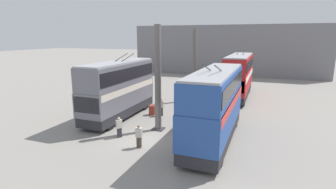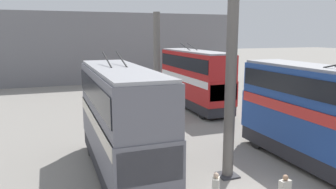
{
  "view_description": "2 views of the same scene",
  "coord_description": "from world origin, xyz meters",
  "views": [
    {
      "loc": [
        -15.83,
        -7.82,
        7.26
      ],
      "look_at": [
        7.89,
        1.25,
        1.63
      ],
      "focal_mm": 28.0,
      "sensor_mm": 36.0,
      "label": 1
    },
    {
      "loc": [
        -10.15,
        7.61,
        6.58
      ],
      "look_at": [
        8.04,
        0.93,
        2.99
      ],
      "focal_mm": 35.0,
      "sensor_mm": 36.0,
      "label": 2
    }
  ],
  "objects": [
    {
      "name": "oil_drum",
      "position": [
        5.93,
        2.12,
        0.45
      ],
      "size": [
        0.64,
        0.64,
        0.91
      ],
      "color": "#933828",
      "rests_on": "ground_plane"
    },
    {
      "name": "bus_left_far",
      "position": [
        16.31,
        -4.62,
        2.92
      ],
      "size": [
        10.59,
        2.54,
        5.76
      ],
      "color": "black",
      "rests_on": "ground_plane"
    },
    {
      "name": "person_aisle_midway",
      "position": [
        6.01,
        1.18,
        0.91
      ],
      "size": [
        0.48,
        0.43,
        1.72
      ],
      "rotation": [
        0.0,
        0.0,
        5.29
      ],
      "color": "#2D2D33",
      "rests_on": "ground_plane"
    },
    {
      "name": "bus_right_near",
      "position": [
        4.28,
        4.62,
        2.9
      ],
      "size": [
        9.38,
        2.54,
        5.71
      ],
      "color": "black",
      "rests_on": "ground_plane"
    },
    {
      "name": "support_column_far",
      "position": [
        12.96,
        0.0,
        3.95
      ],
      "size": [
        0.89,
        0.89,
        8.15
      ],
      "color": "#605B56",
      "rests_on": "ground_plane"
    },
    {
      "name": "bus_left_near",
      "position": [
        1.57,
        -4.62,
        2.88
      ],
      "size": [
        10.11,
        2.54,
        5.67
      ],
      "color": "black",
      "rests_on": "ground_plane"
    },
    {
      "name": "support_column_near",
      "position": [
        2.45,
        0.0,
        3.95
      ],
      "size": [
        0.89,
        0.89,
        8.15
      ],
      "color": "#605B56",
      "rests_on": "ground_plane"
    },
    {
      "name": "depot_back_wall",
      "position": [
        33.89,
        0.0,
        4.69
      ],
      "size": [
        0.5,
        36.0,
        9.39
      ],
      "color": "slate",
      "rests_on": "ground_plane"
    }
  ]
}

